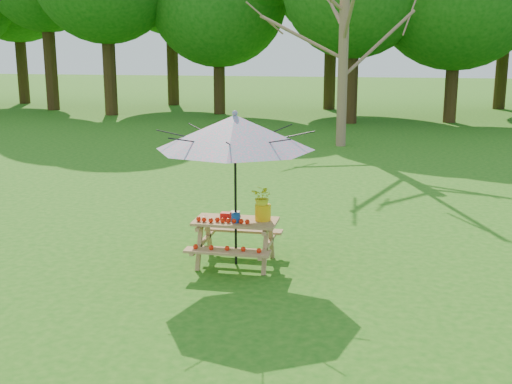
# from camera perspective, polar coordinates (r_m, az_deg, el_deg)

# --- Properties ---
(picnic_table) EXTENTS (1.20, 1.32, 0.67)m
(picnic_table) POSITION_cam_1_polar(r_m,az_deg,el_deg) (9.39, -1.81, -4.53)
(picnic_table) COLOR #A46E4A
(picnic_table) RESTS_ON ground
(patio_umbrella) EXTENTS (2.53, 2.53, 2.26)m
(patio_umbrella) POSITION_cam_1_polar(r_m,az_deg,el_deg) (9.04, -1.87, 5.34)
(patio_umbrella) COLOR black
(patio_umbrella) RESTS_ON ground
(produce_bins) EXTENTS (0.32, 0.46, 0.13)m
(produce_bins) POSITION_cam_1_polar(r_m,az_deg,el_deg) (9.29, -2.13, -2.17)
(produce_bins) COLOR red
(produce_bins) RESTS_ON picnic_table
(tomatoes_row) EXTENTS (0.77, 0.13, 0.07)m
(tomatoes_row) POSITION_cam_1_polar(r_m,az_deg,el_deg) (9.15, -2.99, -2.54)
(tomatoes_row) COLOR red
(tomatoes_row) RESTS_ON picnic_table
(flower_bucket) EXTENTS (0.39, 0.36, 0.52)m
(flower_bucket) POSITION_cam_1_polar(r_m,az_deg,el_deg) (9.21, 0.62, -0.87)
(flower_bucket) COLOR #FEB80D
(flower_bucket) RESTS_ON picnic_table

